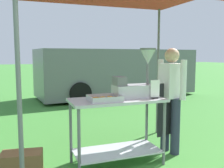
# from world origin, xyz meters

# --- Properties ---
(ground_plane) EXTENTS (70.00, 70.00, 0.00)m
(ground_plane) POSITION_xyz_m (0.00, 6.00, 0.00)
(ground_plane) COLOR #3D7F33
(donut_cart) EXTENTS (1.29, 0.61, 0.92)m
(donut_cart) POSITION_xyz_m (-0.07, 1.34, 0.64)
(donut_cart) COLOR #B7B7BC
(donut_cart) RESTS_ON ground
(donut_tray) EXTENTS (0.41, 0.32, 0.07)m
(donut_tray) POSITION_xyz_m (-0.28, 1.26, 0.94)
(donut_tray) COLOR #B7B7BC
(donut_tray) RESTS_ON donut_cart
(donut_fryer) EXTENTS (0.61, 0.28, 0.69)m
(donut_fryer) POSITION_xyz_m (0.22, 1.36, 1.14)
(donut_fryer) COLOR #B7B7BC
(donut_fryer) RESTS_ON donut_cart
(menu_sign) EXTENTS (0.13, 0.05, 0.25)m
(menu_sign) POSITION_xyz_m (0.43, 1.19, 1.02)
(menu_sign) COLOR black
(menu_sign) RESTS_ON donut_cart
(vendor) EXTENTS (0.47, 0.53, 1.61)m
(vendor) POSITION_xyz_m (0.86, 1.45, 0.90)
(vendor) COLOR #2D3347
(vendor) RESTS_ON ground
(supply_crate) EXTENTS (0.55, 0.38, 0.29)m
(supply_crate) POSITION_xyz_m (-1.32, 1.45, 0.15)
(supply_crate) COLOR brown
(supply_crate) RESTS_ON ground
(van_grey) EXTENTS (5.82, 2.49, 1.69)m
(van_grey) POSITION_xyz_m (2.10, 6.81, 0.88)
(van_grey) COLOR slate
(van_grey) RESTS_ON ground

